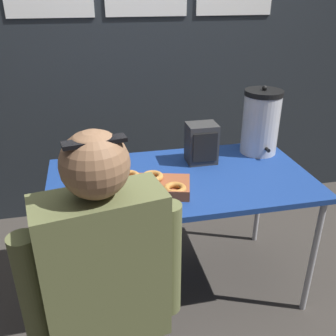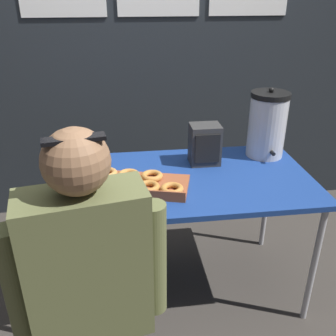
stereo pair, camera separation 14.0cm
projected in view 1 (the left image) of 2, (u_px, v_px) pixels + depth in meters
ground_plane at (179, 284)px, 2.26m from camera, size 12.00×12.00×0.00m
back_wall at (146, 37)px, 2.59m from camera, size 6.00×0.11×2.61m
folding_table at (180, 185)px, 1.96m from camera, size 1.36×0.74×0.73m
donut_box at (137, 184)px, 1.83m from camera, size 0.54×0.38×0.05m
coffee_urn at (261, 122)px, 2.16m from camera, size 0.22×0.24×0.40m
cell_phone at (66, 210)px, 1.65m from camera, size 0.11×0.16×0.01m
space_heater at (202, 143)px, 2.07m from camera, size 0.16×0.14×0.22m
person_seated at (108, 305)px, 1.32m from camera, size 0.55×0.28×1.26m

